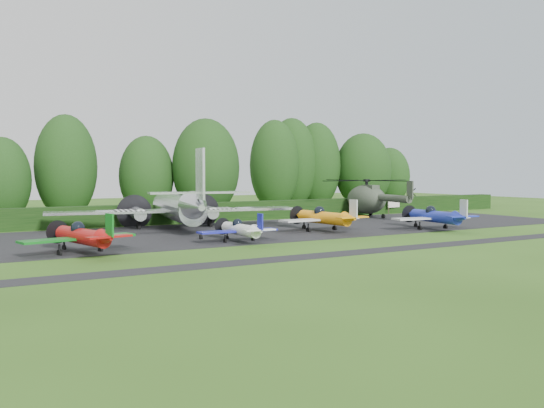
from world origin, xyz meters
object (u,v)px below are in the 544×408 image
light_plane_red (82,236)px  light_plane_white (240,229)px  light_plane_orange (324,217)px  helicopter (367,197)px  light_plane_blue (435,216)px  sign_board (395,204)px  transport_plane (179,207)px

light_plane_red → light_plane_white: 11.68m
light_plane_orange → helicopter: (14.58, 11.63, 1.07)m
light_plane_blue → sign_board: bearing=48.7°
light_plane_white → helicopter: 28.78m
light_plane_white → transport_plane: bearing=89.5°
light_plane_blue → sign_board: (11.68, 17.89, -0.07)m
light_plane_red → light_plane_white: (11.67, 0.45, -0.20)m
light_plane_blue → sign_board: light_plane_blue is taller
light_plane_red → light_plane_blue: light_plane_blue is taller
light_plane_blue → sign_board: 21.37m
transport_plane → light_plane_red: (-11.49, -11.92, -0.85)m
transport_plane → light_plane_white: transport_plane is taller
light_plane_orange → light_plane_blue: (9.55, -3.84, -0.03)m
light_plane_red → sign_board: bearing=34.2°
transport_plane → light_plane_orange: (10.17, -8.19, -0.79)m
light_plane_red → transport_plane: bearing=57.7°
light_plane_red → sign_board: light_plane_red is taller
light_plane_red → light_plane_orange: size_ratio=0.95×
transport_plane → light_plane_blue: size_ratio=2.82×
helicopter → sign_board: 7.18m
light_plane_red → helicopter: 39.38m
light_plane_white → helicopter: (24.58, 14.90, 1.33)m
light_plane_white → light_plane_blue: 19.56m
light_plane_white → light_plane_red: bearing=-179.2°
light_plane_white → light_plane_orange: bearing=16.8°
light_plane_orange → light_plane_blue: 10.29m
transport_plane → helicopter: 24.99m
transport_plane → light_plane_blue: bearing=-41.8°
light_plane_white → helicopter: helicopter is taller
light_plane_blue → light_plane_red: bearing=171.7°
light_plane_red → light_plane_blue: bearing=11.5°
transport_plane → light_plane_blue: 23.11m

